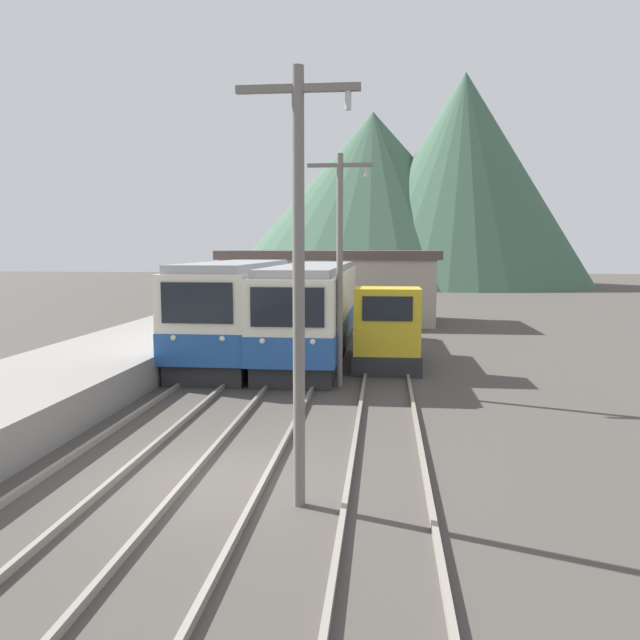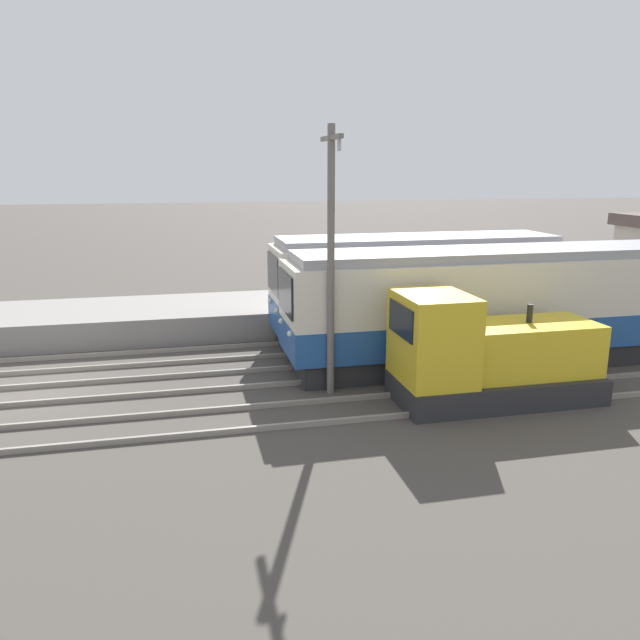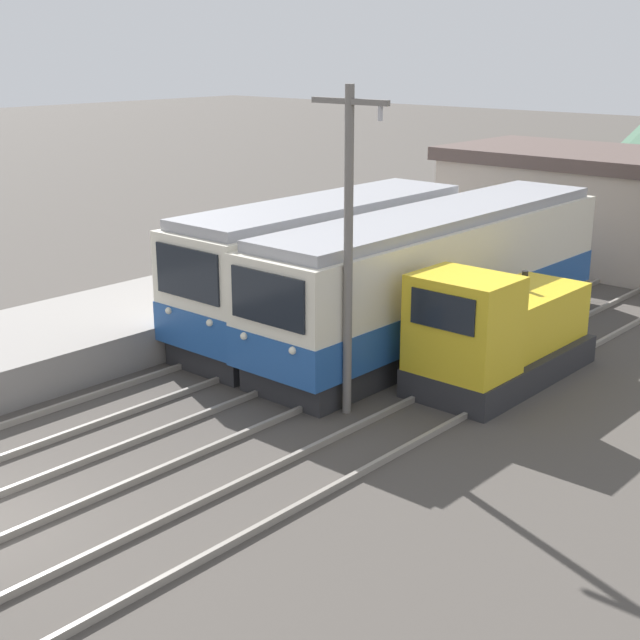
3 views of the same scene
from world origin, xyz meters
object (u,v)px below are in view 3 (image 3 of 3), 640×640
at_px(commuter_train_left, 325,272).
at_px(catenary_mast_mid, 349,242).
at_px(shunting_locomotive, 497,335).
at_px(commuter_train_center, 437,281).

bearing_deg(commuter_train_left, catenary_mast_mid, -44.00).
bearing_deg(catenary_mast_mid, shunting_locomotive, 69.19).
xyz_separation_m(commuter_train_left, catenary_mast_mid, (4.31, -4.16, 2.16)).
distance_m(commuter_train_left, commuter_train_center, 3.19).
xyz_separation_m(commuter_train_center, shunting_locomotive, (3.00, -1.76, -0.51)).
bearing_deg(catenary_mast_mid, commuter_train_center, 104.84).
bearing_deg(catenary_mast_mid, commuter_train_left, 136.00).
bearing_deg(commuter_train_center, shunting_locomotive, -30.44).
bearing_deg(shunting_locomotive, catenary_mast_mid, -110.81).
distance_m(commuter_train_left, shunting_locomotive, 5.83).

